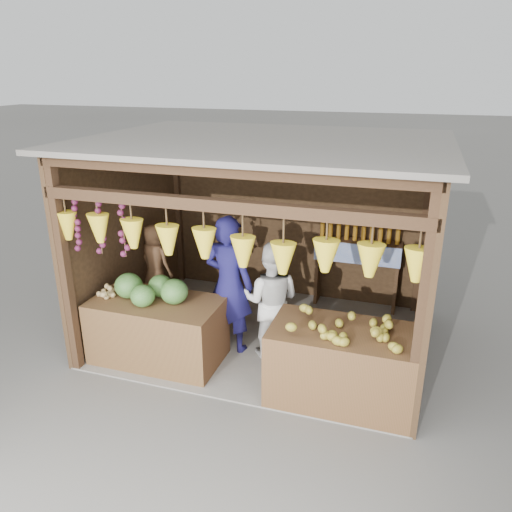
{
  "coord_description": "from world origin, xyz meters",
  "views": [
    {
      "loc": [
        1.76,
        -5.76,
        3.42
      ],
      "look_at": [
        -0.08,
        -0.1,
        1.2
      ],
      "focal_mm": 35.0,
      "sensor_mm": 36.0,
      "label": 1
    }
  ],
  "objects_px": {
    "counter_right": "(342,366)",
    "woman_standing": "(271,301)",
    "counter_left": "(158,330)",
    "man_standing": "(229,285)",
    "vendor_seated": "(155,261)"
  },
  "relations": [
    {
      "from": "vendor_seated",
      "to": "counter_right",
      "type": "bearing_deg",
      "value": 178.58
    },
    {
      "from": "counter_right",
      "to": "woman_standing",
      "type": "relative_size",
      "value": 1.03
    },
    {
      "from": "counter_left",
      "to": "counter_right",
      "type": "height_order",
      "value": "counter_right"
    },
    {
      "from": "counter_right",
      "to": "counter_left",
      "type": "bearing_deg",
      "value": 176.96
    },
    {
      "from": "woman_standing",
      "to": "counter_left",
      "type": "bearing_deg",
      "value": 19.46
    },
    {
      "from": "counter_left",
      "to": "counter_right",
      "type": "xyz_separation_m",
      "value": [
        2.3,
        -0.12,
        0.03
      ]
    },
    {
      "from": "woman_standing",
      "to": "vendor_seated",
      "type": "relative_size",
      "value": 1.37
    },
    {
      "from": "counter_right",
      "to": "man_standing",
      "type": "xyz_separation_m",
      "value": [
        -1.55,
        0.65,
        0.47
      ]
    },
    {
      "from": "counter_left",
      "to": "woman_standing",
      "type": "height_order",
      "value": "woman_standing"
    },
    {
      "from": "man_standing",
      "to": "woman_standing",
      "type": "distance_m",
      "value": 0.57
    },
    {
      "from": "woman_standing",
      "to": "man_standing",
      "type": "bearing_deg",
      "value": -1.38
    },
    {
      "from": "counter_right",
      "to": "woman_standing",
      "type": "distance_m",
      "value": 1.24
    },
    {
      "from": "counter_right",
      "to": "woman_standing",
      "type": "height_order",
      "value": "woman_standing"
    },
    {
      "from": "woman_standing",
      "to": "vendor_seated",
      "type": "height_order",
      "value": "woman_standing"
    },
    {
      "from": "counter_right",
      "to": "woman_standing",
      "type": "xyz_separation_m",
      "value": [
        -1.0,
        0.66,
        0.33
      ]
    }
  ]
}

